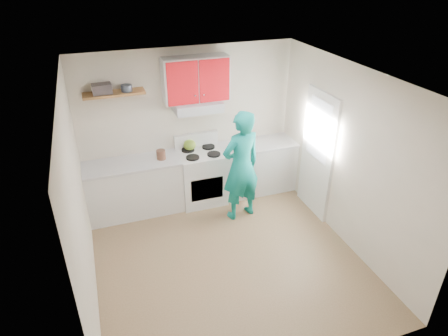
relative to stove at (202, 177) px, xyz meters
name	(u,v)px	position (x,y,z in m)	size (l,w,h in m)	color
floor	(227,257)	(-0.10, -1.57, -0.46)	(3.80, 3.80, 0.00)	brown
ceiling	(228,79)	(-0.10, -1.57, 2.14)	(3.60, 3.80, 0.04)	white
back_wall	(189,125)	(-0.10, 0.32, 0.84)	(3.60, 0.04, 2.60)	beige
front_wall	(300,282)	(-0.10, -3.47, 0.84)	(3.60, 0.04, 2.60)	beige
left_wall	(79,205)	(-1.90, -1.57, 0.84)	(0.04, 3.80, 2.60)	beige
right_wall	(347,158)	(1.70, -1.57, 0.84)	(0.04, 3.80, 2.60)	beige
door	(317,154)	(1.68, -0.88, 0.56)	(0.05, 0.85, 2.05)	white
door_glass	(319,130)	(1.65, -0.88, 0.99)	(0.01, 0.55, 0.95)	white
counter_left	(135,188)	(-1.14, 0.02, -0.01)	(1.52, 0.60, 0.90)	silver
counter_right	(257,167)	(1.04, 0.02, -0.01)	(1.32, 0.60, 0.90)	silver
stove	(202,177)	(0.00, 0.00, 0.00)	(0.76, 0.65, 0.92)	white
range_hood	(198,106)	(0.00, 0.10, 1.24)	(0.76, 0.44, 0.15)	silver
upper_cabinets	(196,79)	(0.00, 0.16, 1.66)	(1.02, 0.33, 0.70)	red
shelf	(114,93)	(-1.25, 0.18, 1.56)	(0.90, 0.30, 0.04)	brown
books	(102,89)	(-1.41, 0.17, 1.65)	(0.28, 0.20, 0.14)	#3D3638
tin	(127,88)	(-1.06, 0.15, 1.63)	(0.16, 0.16, 0.10)	#333D4C
kettle	(190,145)	(-0.14, 0.17, 0.55)	(0.21, 0.21, 0.18)	olive
crock	(161,155)	(-0.66, -0.01, 0.53)	(0.15, 0.15, 0.18)	#4D2F21
cutting_board	(253,145)	(0.95, 0.03, 0.45)	(0.28, 0.20, 0.02)	olive
silicone_mat	(283,141)	(1.52, 0.01, 0.44)	(0.32, 0.27, 0.01)	red
person	(241,166)	(0.46, -0.66, 0.46)	(0.67, 0.44, 1.83)	#0E8279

